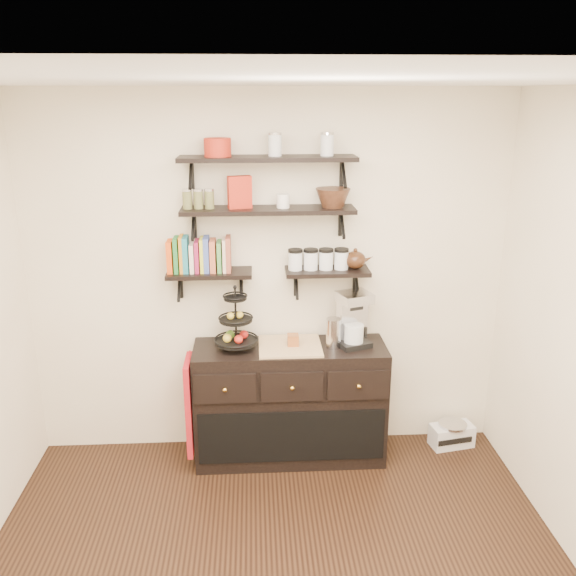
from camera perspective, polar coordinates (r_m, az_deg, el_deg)
The scene contains 20 objects.
ceiling at distance 2.55m, azimuth -1.03°, elevation 18.81°, with size 3.50×3.50×0.02m, color white.
back_wall at distance 4.49m, azimuth -1.85°, elevation 0.89°, with size 3.50×0.02×2.70m, color white.
shelf_top at distance 4.18m, azimuth -1.92°, elevation 11.98°, with size 1.20×0.27×0.23m.
shelf_mid at distance 4.23m, azimuth -1.87°, elevation 7.26°, with size 1.20×0.27×0.23m.
shelf_low_left at distance 4.36m, azimuth -7.34°, elevation 1.31°, with size 0.60×0.25×0.23m.
shelf_low_right at distance 4.38m, azimuth 3.68°, elevation 1.50°, with size 0.60×0.25×0.23m.
cookbooks at distance 4.33m, azimuth -8.11°, elevation 3.04°, with size 0.43×0.15×0.26m.
glass_canisters at distance 4.35m, azimuth 2.85°, elevation 2.59°, with size 0.43×0.10×0.13m.
sideboard at distance 4.62m, azimuth 0.18°, elevation -10.65°, with size 1.40×0.50×0.92m.
fruit_stand at distance 4.37m, azimuth -4.85°, elevation -3.74°, with size 0.31×0.31×0.45m.
candle at distance 4.41m, azimuth 0.47°, elevation -4.87°, with size 0.08×0.08×0.08m, color brown.
coffee_maker at distance 4.43m, azimuth 6.11°, elevation -2.94°, with size 0.27×0.28×0.41m.
thermal_carafe at distance 4.40m, azimuth 4.30°, elevation -4.22°, with size 0.11×0.11×0.22m, color silver.
apron at distance 4.53m, azimuth -9.16°, elevation -10.75°, with size 0.04×0.30×0.71m, color maroon.
radio at distance 5.08m, azimuth 15.07°, elevation -13.09°, with size 0.35×0.26×0.20m.
recipe_box at distance 4.21m, azimuth -4.55°, elevation 8.93°, with size 0.16×0.06×0.22m, color #A92313.
walnut_bowl at distance 4.25m, azimuth 4.22°, elevation 8.41°, with size 0.24×0.24×0.13m, color black, non-canonical shape.
ramekins at distance 4.22m, azimuth -0.46°, elevation 8.16°, with size 0.09×0.09×0.10m, color white.
teapot at distance 4.38m, azimuth 6.31°, elevation 2.76°, with size 0.20×0.15×0.15m, color #341D0F, non-canonical shape.
red_pot at distance 4.18m, azimuth -6.61°, elevation 12.95°, with size 0.18×0.18×0.12m, color #A92313.
Camera 1 is at (-0.10, -2.54, 2.66)m, focal length 38.00 mm.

